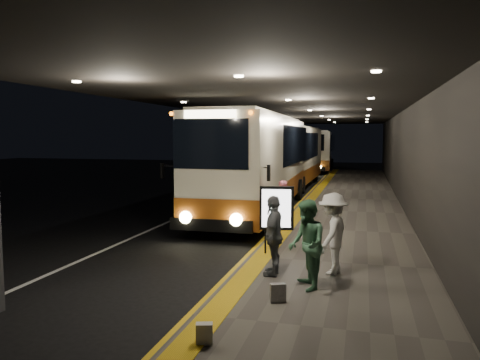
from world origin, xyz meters
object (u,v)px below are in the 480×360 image
at_px(bag_plain, 204,333).
at_px(coach_main, 257,167).
at_px(passenger_boarding, 284,205).
at_px(stanchion_post, 265,233).
at_px(coach_second, 292,159).
at_px(passenger_waiting_green, 307,245).
at_px(coach_third, 318,152).
at_px(passenger_waiting_grey, 274,235).
at_px(bag_polka, 278,293).
at_px(info_sign, 277,209).
at_px(passenger_waiting_white, 333,233).

bearing_deg(bag_plain, coach_main, 99.29).
xyz_separation_m(passenger_boarding, stanchion_post, (0.07, -3.39, -0.27)).
bearing_deg(coach_second, stanchion_post, -83.12).
distance_m(coach_main, passenger_waiting_green, 10.75).
xyz_separation_m(coach_second, passenger_waiting_green, (3.38, -20.75, -0.74)).
xyz_separation_m(coach_third, passenger_waiting_green, (3.15, -35.57, -0.69)).
bearing_deg(passenger_waiting_grey, bag_polka, 11.83).
height_order(passenger_waiting_green, stanchion_post, passenger_waiting_green).
bearing_deg(coach_main, bag_plain, -82.16).
distance_m(coach_third, bag_polka, 36.61).
bearing_deg(passenger_boarding, coach_third, -6.79).
relative_size(passenger_boarding, stanchion_post, 1.50).
height_order(bag_plain, info_sign, info_sign).
distance_m(coach_second, bag_polka, 21.91).
bearing_deg(coach_third, coach_main, -93.52).
relative_size(coach_third, stanchion_post, 10.78).
height_order(coach_second, bag_polka, coach_second).
relative_size(bag_plain, info_sign, 0.17).
height_order(coach_second, coach_third, coach_second).
relative_size(passenger_waiting_green, info_sign, 1.00).
bearing_deg(coach_second, passenger_waiting_white, -78.33).
bearing_deg(coach_main, info_sign, -75.31).
bearing_deg(bag_plain, coach_third, 92.94).
height_order(bag_plain, stanchion_post, stanchion_post).
xyz_separation_m(coach_main, coach_second, (-0.06, 10.56, -0.12)).
bearing_deg(passenger_waiting_grey, passenger_waiting_white, 107.26).
bearing_deg(passenger_waiting_grey, coach_second, -174.41).
xyz_separation_m(passenger_boarding, info_sign, (0.41, -3.65, 0.42)).
distance_m(passenger_waiting_green, bag_plain, 3.25).
bearing_deg(stanchion_post, bag_polka, -74.54).
distance_m(passenger_waiting_green, bag_polka, 1.24).
relative_size(coach_second, passenger_waiting_green, 6.56).
bearing_deg(coach_second, bag_plain, -84.07).
bearing_deg(stanchion_post, coach_main, 104.27).
bearing_deg(passenger_waiting_grey, passenger_boarding, -174.85).
bearing_deg(passenger_waiting_white, passenger_boarding, -144.25).
distance_m(passenger_waiting_white, bag_plain, 4.52).
bearing_deg(coach_second, info_sign, -82.16).
xyz_separation_m(coach_main, coach_third, (0.17, 25.38, -0.18)).
bearing_deg(passenger_boarding, passenger_waiting_white, -168.40).
xyz_separation_m(coach_second, passenger_waiting_grey, (2.56, -19.96, -0.76)).
height_order(coach_main, bag_polka, coach_main).
bearing_deg(coach_third, passenger_waiting_white, -87.17).
height_order(coach_second, passenger_waiting_grey, coach_second).
relative_size(coach_second, coach_third, 1.02).
distance_m(coach_third, bag_plain, 38.58).
distance_m(coach_second, passenger_waiting_white, 19.91).
height_order(coach_second, info_sign, coach_second).
distance_m(passenger_boarding, bag_polka, 6.99).
relative_size(coach_main, bag_polka, 36.86).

